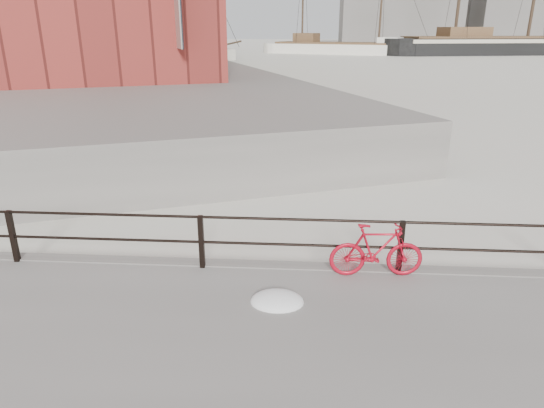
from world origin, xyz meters
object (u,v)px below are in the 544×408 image
(schooner_mid, at_px, (339,54))
(workboat_near, at_px, (31,93))
(barque_black, at_px, (525,54))
(schooner_left, at_px, (166,59))
(workboat_far, at_px, (93,68))
(bicycle, at_px, (376,250))

(schooner_mid, xyz_separation_m, workboat_near, (-25.46, -56.84, 0.00))
(barque_black, xyz_separation_m, schooner_left, (-58.93, -18.83, 0.00))
(schooner_left, relative_size, workboat_far, 1.96)
(barque_black, bearing_deg, workboat_near, -146.50)
(barque_black, distance_m, schooner_mid, 32.62)
(barque_black, relative_size, workboat_near, 5.08)
(bicycle, relative_size, workboat_near, 0.14)
(bicycle, relative_size, workboat_far, 0.14)
(workboat_far, bearing_deg, workboat_near, -106.56)
(workboat_near, bearing_deg, schooner_left, 68.06)
(schooner_mid, height_order, workboat_far, schooner_mid)
(barque_black, distance_m, workboat_far, 72.20)
(bicycle, xyz_separation_m, workboat_far, (-26.03, 48.84, -0.84))
(barque_black, bearing_deg, bicycle, -124.86)
(bicycle, height_order, schooner_mid, schooner_mid)
(workboat_far, bearing_deg, bicycle, -90.82)
(bicycle, distance_m, schooner_left, 69.11)
(bicycle, height_order, workboat_near, workboat_near)
(workboat_far, bearing_deg, schooner_mid, 20.08)
(schooner_mid, height_order, workboat_near, schooner_mid)
(schooner_left, bearing_deg, barque_black, 23.26)
(barque_black, relative_size, workboat_far, 5.23)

